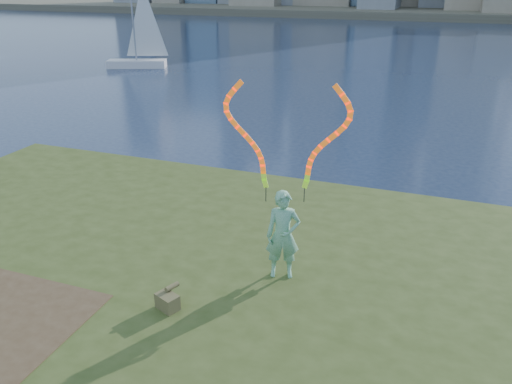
% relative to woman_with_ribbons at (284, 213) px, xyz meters
% --- Properties ---
extents(ground, '(320.00, 320.00, 0.00)m').
position_rel_woman_with_ribbons_xyz_m(ground, '(-2.18, -0.13, -2.19)').
color(ground, '#1A2843').
rests_on(ground, ground).
extents(grassy_knoll, '(20.00, 18.00, 0.80)m').
position_rel_woman_with_ribbons_xyz_m(grassy_knoll, '(-2.18, -2.43, -1.85)').
color(grassy_knoll, '#354418').
rests_on(grassy_knoll, ground).
extents(far_shore, '(320.00, 40.00, 1.20)m').
position_rel_woman_with_ribbons_xyz_m(far_shore, '(-2.18, 94.87, -1.59)').
color(far_shore, '#514C3B').
rests_on(far_shore, ground).
extents(woman_with_ribbons, '(2.03, 0.78, 4.19)m').
position_rel_woman_with_ribbons_xyz_m(woman_with_ribbons, '(0.00, 0.00, 0.00)').
color(woman_with_ribbons, '#11743A').
rests_on(woman_with_ribbons, grassy_knoll).
extents(canvas_bag, '(0.49, 0.55, 0.39)m').
position_rel_woman_with_ribbons_xyz_m(canvas_bag, '(-1.62, -1.79, -1.23)').
color(canvas_bag, brown).
rests_on(canvas_bag, grassy_knoll).
extents(sailboat, '(4.52, 2.85, 6.94)m').
position_rel_woman_with_ribbons_xyz_m(sailboat, '(-18.94, 24.72, -1.00)').
color(sailboat, silver).
rests_on(sailboat, ground).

